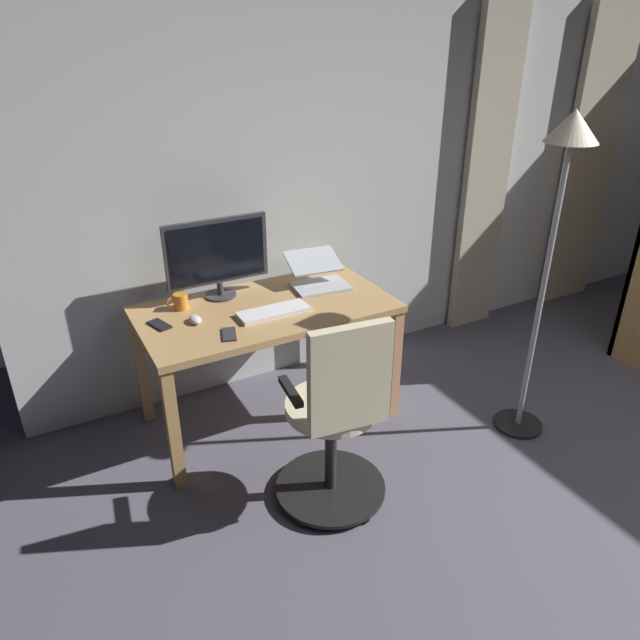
{
  "coord_description": "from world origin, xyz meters",
  "views": [
    {
      "loc": [
        2.59,
        0.26,
        2.13
      ],
      "look_at": [
        1.43,
        -1.87,
        0.92
      ],
      "focal_mm": 32.68,
      "sensor_mm": 36.0,
      "label": 1
    }
  ],
  "objects_px": {
    "desk": "(267,321)",
    "computer_keyboard": "(274,312)",
    "cell_phone_face_up": "(229,334)",
    "cell_phone_by_monitor": "(159,325)",
    "computer_monitor": "(217,254)",
    "computer_mouse": "(195,319)",
    "floor_lamp": "(560,198)",
    "laptop": "(318,277)",
    "mug_coffee": "(180,301)",
    "office_chair": "(337,422)"
  },
  "relations": [
    {
      "from": "office_chair",
      "to": "cell_phone_by_monitor",
      "type": "height_order",
      "value": "office_chair"
    },
    {
      "from": "desk",
      "to": "computer_monitor",
      "type": "bearing_deg",
      "value": -56.02
    },
    {
      "from": "desk",
      "to": "cell_phone_by_monitor",
      "type": "xyz_separation_m",
      "value": [
        0.58,
        -0.05,
        0.1
      ]
    },
    {
      "from": "desk",
      "to": "mug_coffee",
      "type": "relative_size",
      "value": 11.61
    },
    {
      "from": "office_chair",
      "to": "computer_monitor",
      "type": "relative_size",
      "value": 1.77
    },
    {
      "from": "laptop",
      "to": "computer_monitor",
      "type": "bearing_deg",
      "value": -6.29
    },
    {
      "from": "computer_mouse",
      "to": "office_chair",
      "type": "bearing_deg",
      "value": 115.72
    },
    {
      "from": "computer_mouse",
      "to": "cell_phone_by_monitor",
      "type": "relative_size",
      "value": 0.69
    },
    {
      "from": "laptop",
      "to": "cell_phone_by_monitor",
      "type": "relative_size",
      "value": 2.66
    },
    {
      "from": "computer_monitor",
      "to": "computer_keyboard",
      "type": "xyz_separation_m",
      "value": [
        -0.17,
        0.36,
        -0.25
      ]
    },
    {
      "from": "desk",
      "to": "computer_keyboard",
      "type": "xyz_separation_m",
      "value": [
        0.0,
        0.11,
        0.1
      ]
    },
    {
      "from": "computer_monitor",
      "to": "desk",
      "type": "bearing_deg",
      "value": 123.98
    },
    {
      "from": "computer_mouse",
      "to": "cell_phone_by_monitor",
      "type": "bearing_deg",
      "value": -17.23
    },
    {
      "from": "computer_mouse",
      "to": "mug_coffee",
      "type": "bearing_deg",
      "value": -84.99
    },
    {
      "from": "mug_coffee",
      "to": "computer_monitor",
      "type": "bearing_deg",
      "value": -166.45
    },
    {
      "from": "computer_keyboard",
      "to": "cell_phone_by_monitor",
      "type": "distance_m",
      "value": 0.6
    },
    {
      "from": "office_chair",
      "to": "floor_lamp",
      "type": "distance_m",
      "value": 1.55
    },
    {
      "from": "cell_phone_face_up",
      "to": "cell_phone_by_monitor",
      "type": "bearing_deg",
      "value": -27.02
    },
    {
      "from": "desk",
      "to": "computer_keyboard",
      "type": "relative_size",
      "value": 3.59
    },
    {
      "from": "office_chair",
      "to": "mug_coffee",
      "type": "distance_m",
      "value": 1.14
    },
    {
      "from": "computer_keyboard",
      "to": "laptop",
      "type": "xyz_separation_m",
      "value": [
        -0.4,
        -0.23,
        0.04
      ]
    },
    {
      "from": "office_chair",
      "to": "floor_lamp",
      "type": "bearing_deg",
      "value": 7.7
    },
    {
      "from": "desk",
      "to": "cell_phone_by_monitor",
      "type": "relative_size",
      "value": 9.79
    },
    {
      "from": "office_chair",
      "to": "cell_phone_face_up",
      "type": "height_order",
      "value": "office_chair"
    },
    {
      "from": "cell_phone_face_up",
      "to": "floor_lamp",
      "type": "height_order",
      "value": "floor_lamp"
    },
    {
      "from": "cell_phone_by_monitor",
      "to": "computer_mouse",
      "type": "bearing_deg",
      "value": 145.74
    },
    {
      "from": "desk",
      "to": "computer_monitor",
      "type": "xyz_separation_m",
      "value": [
        0.17,
        -0.26,
        0.35
      ]
    },
    {
      "from": "laptop",
      "to": "computer_mouse",
      "type": "xyz_separation_m",
      "value": [
        0.81,
        0.13,
        -0.04
      ]
    },
    {
      "from": "mug_coffee",
      "to": "floor_lamp",
      "type": "bearing_deg",
      "value": 149.29
    },
    {
      "from": "computer_keyboard",
      "to": "cell_phone_by_monitor",
      "type": "height_order",
      "value": "computer_keyboard"
    },
    {
      "from": "computer_mouse",
      "to": "cell_phone_face_up",
      "type": "relative_size",
      "value": 0.69
    },
    {
      "from": "computer_mouse",
      "to": "computer_monitor",
      "type": "bearing_deg",
      "value": -131.98
    },
    {
      "from": "cell_phone_face_up",
      "to": "computer_keyboard",
      "type": "bearing_deg",
      "value": -141.14
    },
    {
      "from": "computer_monitor",
      "to": "computer_mouse",
      "type": "distance_m",
      "value": 0.43
    },
    {
      "from": "cell_phone_face_up",
      "to": "mug_coffee",
      "type": "bearing_deg",
      "value": -56.32
    },
    {
      "from": "desk",
      "to": "computer_mouse",
      "type": "distance_m",
      "value": 0.42
    },
    {
      "from": "computer_mouse",
      "to": "cell_phone_by_monitor",
      "type": "height_order",
      "value": "computer_mouse"
    },
    {
      "from": "computer_monitor",
      "to": "laptop",
      "type": "distance_m",
      "value": 0.62
    },
    {
      "from": "computer_mouse",
      "to": "floor_lamp",
      "type": "xyz_separation_m",
      "value": [
        -1.67,
        0.8,
        0.62
      ]
    },
    {
      "from": "computer_monitor",
      "to": "computer_mouse",
      "type": "bearing_deg",
      "value": 48.02
    },
    {
      "from": "cell_phone_by_monitor",
      "to": "mug_coffee",
      "type": "bearing_deg",
      "value": -154.14
    },
    {
      "from": "desk",
      "to": "floor_lamp",
      "type": "xyz_separation_m",
      "value": [
        -1.26,
        0.8,
        0.73
      ]
    },
    {
      "from": "laptop",
      "to": "floor_lamp",
      "type": "distance_m",
      "value": 1.39
    },
    {
      "from": "cell_phone_by_monitor",
      "to": "floor_lamp",
      "type": "height_order",
      "value": "floor_lamp"
    },
    {
      "from": "desk",
      "to": "computer_monitor",
      "type": "distance_m",
      "value": 0.47
    },
    {
      "from": "computer_monitor",
      "to": "computer_keyboard",
      "type": "height_order",
      "value": "computer_monitor"
    },
    {
      "from": "cell_phone_face_up",
      "to": "computer_mouse",
      "type": "bearing_deg",
      "value": -46.9
    },
    {
      "from": "computer_keyboard",
      "to": "mug_coffee",
      "type": "bearing_deg",
      "value": -35.42
    },
    {
      "from": "laptop",
      "to": "floor_lamp",
      "type": "height_order",
      "value": "floor_lamp"
    },
    {
      "from": "desk",
      "to": "laptop",
      "type": "distance_m",
      "value": 0.44
    }
  ]
}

